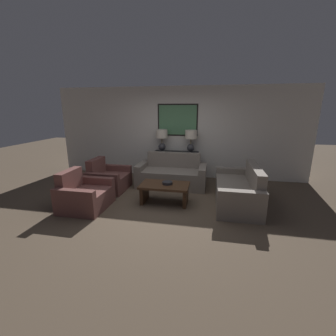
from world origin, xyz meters
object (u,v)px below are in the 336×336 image
object	(u,v)px
decorative_bowl	(167,183)
couch_by_side	(239,191)
table_lamp_right	(191,138)
armchair_near_back_wall	(108,179)
table_lamp_left	(162,138)
coffee_table	(165,189)
couch_by_back_wall	(172,175)
armchair_near_camera	(84,195)
console_table	(176,165)

from	to	relation	value
decorative_bowl	couch_by_side	bearing A→B (deg)	9.71
table_lamp_right	armchair_near_back_wall	xyz separation A→B (m)	(-1.98, -1.31, -0.94)
table_lamp_left	decorative_bowl	size ratio (longest dim) A/B	2.88
couch_by_side	coffee_table	distance (m)	1.61
couch_by_side	decorative_bowl	distance (m)	1.56
couch_by_side	coffee_table	xyz separation A→B (m)	(-1.59, -0.28, 0.02)
table_lamp_left	decorative_bowl	world-z (taller)	table_lamp_left
couch_by_back_wall	couch_by_side	world-z (taller)	same
table_lamp_right	coffee_table	world-z (taller)	table_lamp_right
coffee_table	armchair_near_camera	size ratio (longest dim) A/B	1.09
console_table	couch_by_back_wall	bearing A→B (deg)	-90.00
couch_by_back_wall	couch_by_side	size ratio (longest dim) A/B	1.00
couch_by_back_wall	decorative_bowl	world-z (taller)	couch_by_back_wall
table_lamp_right	armchair_near_camera	world-z (taller)	table_lamp_right
decorative_bowl	armchair_near_camera	distance (m)	1.77
couch_by_back_wall	couch_by_side	bearing A→B (deg)	-28.42
coffee_table	decorative_bowl	xyz separation A→B (m)	(0.06, 0.02, 0.15)
coffee_table	armchair_near_back_wall	bearing A→B (deg)	160.76
decorative_bowl	couch_by_back_wall	bearing A→B (deg)	95.34
table_lamp_left	armchair_near_camera	xyz separation A→B (m)	(-1.13, -2.43, -0.94)
table_lamp_left	decorative_bowl	bearing A→B (deg)	-74.02
decorative_bowl	armchair_near_back_wall	world-z (taller)	armchair_near_back_wall
console_table	table_lamp_left	size ratio (longest dim) A/B	2.04
decorative_bowl	table_lamp_right	bearing A→B (deg)	80.32
console_table	table_lamp_left	bearing A→B (deg)	180.00
table_lamp_right	couch_by_back_wall	size ratio (longest dim) A/B	0.35
table_lamp_right	couch_by_side	world-z (taller)	table_lamp_right
couch_by_back_wall	coffee_table	distance (m)	1.17
console_table	table_lamp_left	distance (m)	0.91
console_table	couch_by_back_wall	size ratio (longest dim) A/B	0.71
couch_by_side	table_lamp_left	bearing A→B (deg)	142.31
console_table	armchair_near_back_wall	size ratio (longest dim) A/B	1.33
console_table	decorative_bowl	size ratio (longest dim) A/B	5.86
console_table	armchair_near_back_wall	world-z (taller)	console_table
table_lamp_left	console_table	bearing A→B (deg)	0.00
table_lamp_left	armchair_near_back_wall	size ratio (longest dim) A/B	0.65
console_table	couch_by_side	xyz separation A→B (m)	(1.64, -1.59, -0.11)
couch_by_back_wall	couch_by_side	xyz separation A→B (m)	(1.64, -0.89, 0.00)
coffee_table	armchair_near_camera	distance (m)	1.70
couch_by_side	armchair_near_camera	world-z (taller)	couch_by_side
table_lamp_left	coffee_table	distance (m)	2.13
table_lamp_left	armchair_near_back_wall	world-z (taller)	table_lamp_left
table_lamp_right	couch_by_side	bearing A→B (deg)	-52.68
table_lamp_left	decorative_bowl	xyz separation A→B (m)	(0.53, -1.86, -0.74)
couch_by_back_wall	decorative_bowl	xyz separation A→B (m)	(0.11, -1.15, 0.17)
table_lamp_left	couch_by_back_wall	world-z (taller)	table_lamp_left
coffee_table	armchair_near_back_wall	size ratio (longest dim) A/B	1.09
armchair_near_back_wall	couch_by_side	bearing A→B (deg)	-5.01
couch_by_back_wall	coffee_table	bearing A→B (deg)	-87.47
console_table	coffee_table	size ratio (longest dim) A/B	1.22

